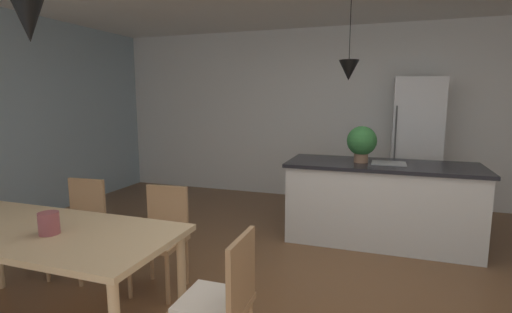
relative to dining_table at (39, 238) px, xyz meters
name	(u,v)px	position (x,y,z in m)	size (l,w,h in m)	color
ground_plane	(321,303)	(1.76, 1.02, -0.70)	(10.00, 8.40, 0.04)	brown
wall_back_kitchen	(357,115)	(1.76, 4.28, 0.67)	(10.00, 0.12, 2.70)	white
dining_table	(39,238)	(0.00, 0.00, 0.00)	(1.93, 0.84, 0.75)	#D1B284
chair_far_left	(79,224)	(-0.44, 0.79, -0.20)	(0.42, 0.42, 0.87)	#A87F56
chair_far_right	(161,235)	(0.43, 0.79, -0.20)	(0.42, 0.42, 0.87)	#A87F56
chair_kitchen_end	(220,300)	(1.34, 0.00, -0.20)	(0.40, 0.40, 0.87)	#A87F56
kitchen_island	(380,202)	(2.17, 2.53, -0.22)	(2.07, 0.83, 0.91)	silver
refrigerator	(416,146)	(2.59, 3.88, 0.27)	(0.64, 0.67, 1.89)	silver
pendant_over_table	(28,17)	(0.19, -0.09, 1.40)	(0.20, 0.20, 0.76)	black
pendant_over_island_main	(349,70)	(1.76, 2.53, 1.24)	(0.22, 0.22, 0.89)	black
potted_plant_on_island	(362,142)	(1.94, 2.53, 0.45)	(0.33, 0.33, 0.41)	#8C664C
vase_on_dining_table	(49,223)	(0.16, -0.05, 0.14)	(0.13, 0.13, 0.14)	#994C51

